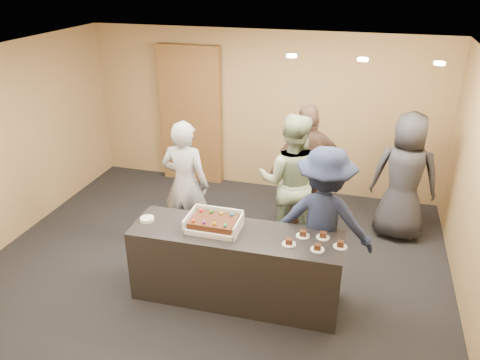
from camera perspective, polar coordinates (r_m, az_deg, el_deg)
The scene contains 17 objects.
room at distance 5.72m, azimuth -3.11°, elevation 1.28°, with size 6.04×6.00×2.70m.
serving_counter at distance 5.53m, azimuth -0.49°, elevation -10.38°, with size 2.40×0.70×0.90m, color black.
storage_cabinet at distance 8.30m, azimuth -6.00°, elevation 7.82°, with size 1.10×0.15×2.42m, color brown.
cake_box at distance 5.34m, azimuth -3.14°, elevation -5.47°, with size 0.60×0.42×0.18m.
sheet_cake at distance 5.30m, azimuth -3.24°, elevation -5.09°, with size 0.51×0.35×0.11m.
plate_stack at distance 5.60m, azimuth -11.26°, elevation -4.70°, with size 0.16×0.16×0.04m, color white.
slice_a at distance 5.08m, azimuth 6.00°, elevation -7.57°, with size 0.15×0.15×0.07m.
slice_b at distance 5.24m, azimuth 7.68°, elevation -6.58°, with size 0.15×0.15×0.07m.
slice_c at distance 5.03m, azimuth 9.42°, elevation -8.16°, with size 0.15×0.15×0.07m.
slice_d at distance 5.25m, azimuth 10.08°, elevation -6.70°, with size 0.15×0.15×0.07m.
slice_e at distance 5.13m, azimuth 12.14°, elevation -7.74°, with size 0.15×0.15×0.07m.
person_server_grey at distance 6.40m, azimuth -6.67°, elevation -0.55°, with size 0.66×0.43×1.81m, color #A2A3A8.
person_sage_man at distance 6.38m, azimuth 6.27°, elevation -0.16°, with size 0.92×0.72×1.90m, color gray.
person_navy_man at distance 5.55m, azimuth 10.09°, elevation -4.96°, with size 1.18×0.68×1.83m, color #1D2643.
person_brown_extra at distance 6.77m, azimuth 8.20°, elevation 1.28°, with size 1.12×0.46×1.90m, color brown.
person_dark_suit at distance 6.91m, azimuth 19.42°, elevation 0.34°, with size 0.91×0.59×1.86m, color #2A2A30.
ceiling_spotlights at distance 5.53m, azimuth 14.74°, elevation 14.03°, with size 1.72×0.12×0.03m.
Camera 1 is at (1.73, -4.94, 3.66)m, focal length 35.00 mm.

